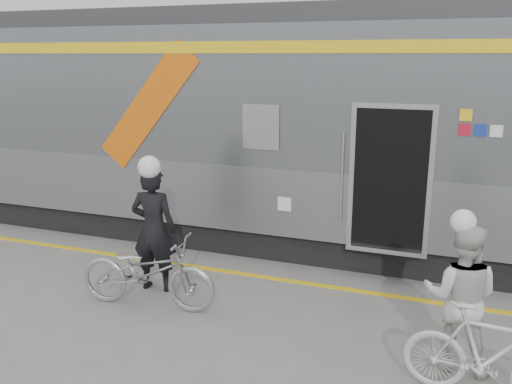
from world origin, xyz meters
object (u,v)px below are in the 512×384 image
at_px(woman, 461,297).
at_px(bicycle_right, 490,355).
at_px(man, 154,229).
at_px(bicycle_left, 147,272).

height_order(woman, bicycle_right, woman).
bearing_deg(man, bicycle_left, 103.50).
xyz_separation_m(bicycle_left, woman, (3.94, -0.09, 0.32)).
relative_size(bicycle_left, woman, 1.17).
height_order(bicycle_left, woman, woman).
xyz_separation_m(man, bicycle_right, (4.44, -1.19, -0.42)).
bearing_deg(bicycle_right, bicycle_left, 86.41).
distance_m(man, bicycle_left, 0.72).
bearing_deg(bicycle_right, man, 79.99).
xyz_separation_m(man, bicycle_left, (0.20, -0.55, -0.41)).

